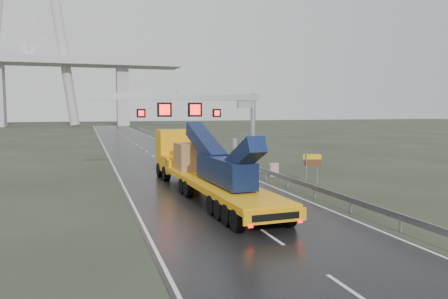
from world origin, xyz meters
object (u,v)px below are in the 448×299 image
object	(u,v)px
heavy_haul_truck	(198,164)
exit_sign_pair	(312,163)
sign_gantry	(203,111)
striped_barrier	(274,170)

from	to	relation	value
heavy_haul_truck	exit_sign_pair	distance (m)	8.96
sign_gantry	heavy_haul_truck	size ratio (longest dim) A/B	0.72
striped_barrier	exit_sign_pair	bearing A→B (deg)	-68.41
sign_gantry	striped_barrier	distance (m)	8.19
heavy_haul_truck	exit_sign_pair	xyz separation A→B (m)	(8.96, -0.09, -0.22)
heavy_haul_truck	striped_barrier	xyz separation A→B (m)	(7.78, 4.31, -1.29)
sign_gantry	exit_sign_pair	xyz separation A→B (m)	(6.55, -7.99, -3.96)
sign_gantry	exit_sign_pair	world-z (taller)	sign_gantry
exit_sign_pair	heavy_haul_truck	bearing A→B (deg)	-159.94
sign_gantry	exit_sign_pair	distance (m)	11.07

